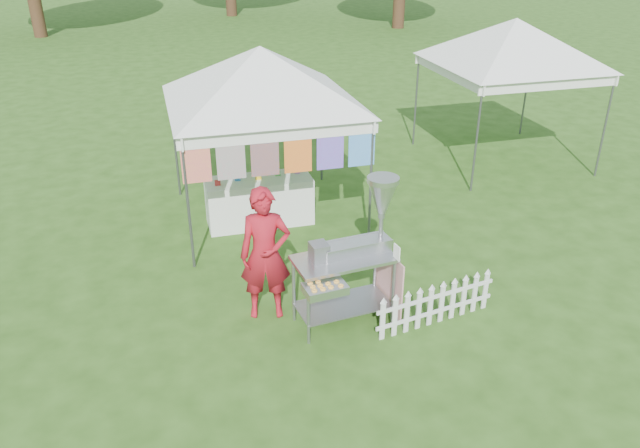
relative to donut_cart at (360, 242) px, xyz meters
name	(u,v)px	position (x,y,z in m)	size (l,w,h in m)	color
ground	(319,329)	(-0.56, -0.10, -1.16)	(120.00, 120.00, 0.00)	#294A15
canopy_main	(260,47)	(-0.56, 3.39, 1.83)	(4.24, 4.24, 3.45)	#59595E
canopy_right	(517,18)	(4.94, 4.90, 1.83)	(4.24, 4.24, 3.45)	#59595E
donut_cart	(360,242)	(0.00, 0.00, 0.00)	(1.42, 1.10, 1.97)	gray
vendor	(265,254)	(-1.13, 0.45, -0.24)	(0.67, 0.44, 1.83)	maroon
picket_fence	(436,305)	(0.95, -0.38, -0.87)	(1.78, 0.34, 0.56)	silver
display_table	(259,201)	(-0.71, 3.22, -0.75)	(1.80, 0.70, 0.82)	white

